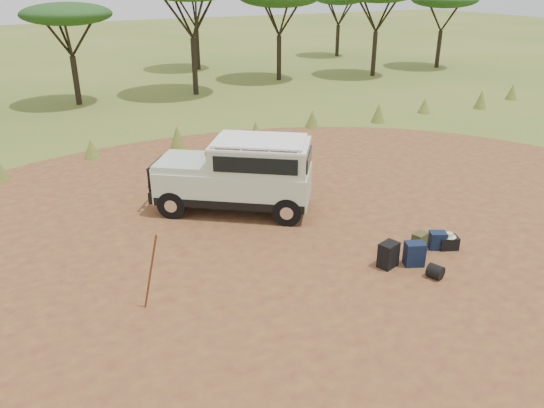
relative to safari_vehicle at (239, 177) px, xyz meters
name	(u,v)px	position (x,y,z in m)	size (l,w,h in m)	color
ground	(298,250)	(0.26, -2.71, -0.99)	(140.00, 140.00, 0.00)	#546724
dirt_clearing	(298,250)	(0.26, -2.71, -0.98)	(23.00, 23.00, 0.01)	brown
grass_fringe	(182,139)	(0.37, 5.96, -0.58)	(36.60, 1.60, 0.90)	#546724
safari_vehicle	(239,177)	(0.00, 0.00, 0.00)	(4.34, 3.78, 2.05)	beige
walking_staff	(151,272)	(-3.41, -3.48, -0.17)	(0.04, 0.04, 1.66)	brown
backpack_black	(388,255)	(1.63, -4.30, -0.70)	(0.42, 0.31, 0.58)	black
backpack_navy	(414,254)	(2.19, -4.51, -0.71)	(0.42, 0.30, 0.55)	#121B38
backpack_olive	(419,242)	(2.72, -4.08, -0.75)	(0.34, 0.25, 0.47)	#424721
duffel_navy	(437,240)	(3.20, -4.17, -0.78)	(0.38, 0.28, 0.43)	#121B38
hard_case	(448,243)	(3.43, -4.29, -0.83)	(0.44, 0.31, 0.31)	black
stuff_sack	(435,272)	(2.22, -5.14, -0.84)	(0.31, 0.31, 0.31)	black
safari_hat	(449,235)	(3.43, -4.29, -0.64)	(0.33, 0.33, 0.10)	beige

